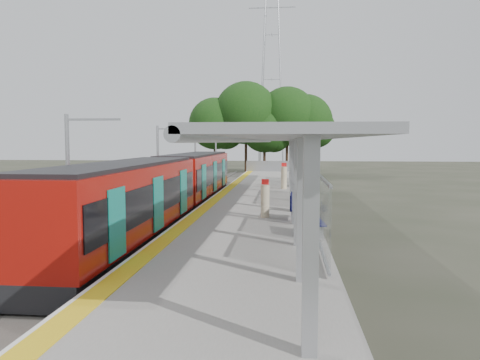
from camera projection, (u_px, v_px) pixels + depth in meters
name	position (u px, v px, depth m)	size (l,w,h in m)	color
ground	(207.00, 353.00, 9.73)	(200.00, 200.00, 0.00)	#474438
trackbed	(190.00, 209.00, 29.99)	(3.00, 70.00, 0.24)	#59544C
platform	(260.00, 204.00, 29.52)	(6.00, 50.00, 1.00)	gray
tactile_strip	(220.00, 195.00, 29.73)	(0.60, 50.00, 0.02)	yellow
end_fence	(272.00, 166.00, 54.18)	(6.00, 0.10, 1.20)	#9EA0A5
train	(169.00, 187.00, 24.61)	(2.74, 27.60, 3.62)	black
canopy	(286.00, 146.00, 25.28)	(3.27, 38.00, 3.66)	#9EA0A5
pylon	(272.00, 57.00, 80.69)	(8.00, 4.00, 38.00)	#9EA0A5
tree_cluster	(265.00, 119.00, 62.70)	(19.31, 9.78, 12.45)	#382316
catenary_masts	(159.00, 166.00, 28.94)	(2.08, 48.16, 5.40)	#9EA0A5
bench_near	(313.00, 219.00, 16.93)	(0.66, 1.71, 1.14)	#0F114B
bench_mid	(294.00, 206.00, 20.44)	(0.57, 1.69, 1.15)	#0F114B
bench_far	(299.00, 180.00, 35.51)	(0.88, 1.44, 0.95)	#0F114B
info_pillar_near	(265.00, 201.00, 21.05)	(0.39, 0.39, 1.73)	beige
info_pillar_far	(284.00, 178.00, 33.91)	(0.43, 0.43, 1.89)	beige
litter_bin	(294.00, 203.00, 22.80)	(0.43, 0.43, 0.87)	#9EA0A5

